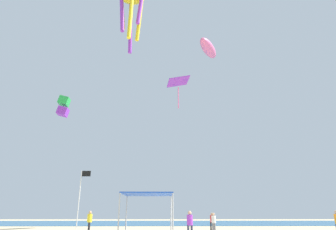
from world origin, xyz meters
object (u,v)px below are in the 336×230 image
object	(u,v)px
person_rightmost	(90,220)
kite_inflatable_pink	(208,48)
person_central	(212,220)
banner_flag	(80,198)
kite_box_green	(64,106)
person_leftmost	(214,221)
kite_diamond_purple	(178,83)
person_far_shore	(190,222)
canopy_tent	(148,196)

from	to	relation	value
person_rightmost	kite_inflatable_pink	xyz separation A→B (m)	(12.15, 6.41, 21.02)
person_central	kite_inflatable_pink	world-z (taller)	kite_inflatable_pink
banner_flag	kite_box_green	size ratio (longest dim) A/B	1.63
person_leftmost	kite_diamond_purple	xyz separation A→B (m)	(-2.89, 0.28, 13.15)
person_rightmost	person_far_shore	world-z (taller)	person_rightmost
canopy_tent	person_leftmost	xyz separation A→B (m)	(5.28, 9.23, -1.56)
person_leftmost	banner_flag	size ratio (longest dim) A/B	0.38
banner_flag	kite_inflatable_pink	size ratio (longest dim) A/B	0.79
person_rightmost	kite_diamond_purple	xyz separation A→B (m)	(7.77, 0.26, 13.06)
banner_flag	kite_diamond_purple	distance (m)	15.57
person_central	kite_box_green	world-z (taller)	kite_box_green
person_rightmost	canopy_tent	bearing A→B (deg)	10.73
kite_inflatable_pink	kite_box_green	size ratio (longest dim) A/B	2.06
canopy_tent	kite_inflatable_pink	size ratio (longest dim) A/B	0.63
kite_inflatable_pink	kite_diamond_purple	xyz separation A→B (m)	(-4.38, -6.15, -7.96)
person_central	person_far_shore	bearing A→B (deg)	-106.06
person_rightmost	banner_flag	world-z (taller)	banner_flag
person_leftmost	person_rightmost	bearing A→B (deg)	64.42
person_central	person_rightmost	xyz separation A→B (m)	(-10.91, -2.23, 0.09)
person_rightmost	kite_diamond_purple	bearing A→B (deg)	72.46
person_rightmost	kite_box_green	xyz separation A→B (m)	(-5.58, 5.84, 12.51)
person_rightmost	kite_box_green	bearing A→B (deg)	-155.76
person_rightmost	kite_inflatable_pink	bearing A→B (deg)	98.34
person_rightmost	person_leftmost	bearing A→B (deg)	70.42
person_central	banner_flag	size ratio (longest dim) A/B	0.38
person_far_shore	banner_flag	size ratio (longest dim) A/B	0.41
banner_flag	person_rightmost	bearing A→B (deg)	98.35
canopy_tent	kite_diamond_purple	xyz separation A→B (m)	(2.39, 9.51, 11.60)
person_leftmost	banner_flag	world-z (taller)	banner_flag
canopy_tent	kite_box_green	xyz separation A→B (m)	(-10.96, 15.09, 11.04)
banner_flag	kite_box_green	world-z (taller)	kite_box_green
person_central	kite_diamond_purple	world-z (taller)	kite_diamond_purple
kite_inflatable_pink	person_leftmost	bearing A→B (deg)	-165.63
kite_inflatable_pink	person_far_shore	bearing A→B (deg)	-171.25
person_leftmost	kite_box_green	bearing A→B (deg)	44.70
person_leftmost	person_far_shore	distance (m)	6.18
banner_flag	kite_inflatable_pink	xyz separation A→B (m)	(11.02, 14.09, 19.59)
person_far_shore	person_rightmost	bearing A→B (deg)	-68.32
canopy_tent	person_central	bearing A→B (deg)	64.31
person_far_shore	banner_flag	distance (m)	7.39
person_rightmost	person_far_shore	xyz separation A→B (m)	(8.08, -5.63, -0.02)
person_rightmost	banner_flag	xyz separation A→B (m)	(1.13, -7.68, 1.43)
canopy_tent	person_leftmost	world-z (taller)	canopy_tent
person_far_shore	kite_diamond_purple	size ratio (longest dim) A/B	0.54
person_central	kite_diamond_purple	distance (m)	13.66
kite_diamond_purple	person_central	bearing A→B (deg)	-63.49
person_leftmost	kite_inflatable_pink	world-z (taller)	kite_inflatable_pink
person_central	person_far_shore	size ratio (longest dim) A/B	0.93
person_far_shore	kite_diamond_purple	world-z (taller)	kite_diamond_purple
person_leftmost	person_rightmost	size ratio (longest dim) A/B	0.91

